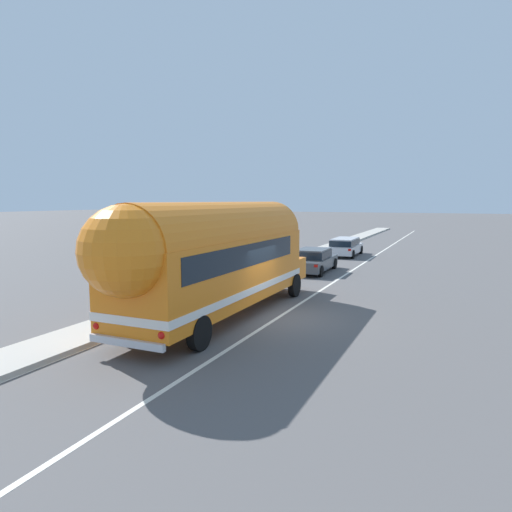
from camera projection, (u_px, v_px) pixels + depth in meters
The scene contains 6 objects.
ground_plane at pixel (278, 318), 16.40m from camera, with size 300.00×300.00×0.00m, color #565454.
lane_markings at pixel (323, 269), 27.97m from camera, with size 3.84×80.00×0.01m.
sidewalk_slab at pixel (267, 270), 27.33m from camera, with size 1.84×90.00×0.15m, color #ADA89E.
painted_bus at pixel (215, 255), 15.77m from camera, with size 2.63×12.48×4.12m.
car_lead at pixel (313, 259), 26.90m from camera, with size 2.05×4.81×1.37m.
car_second at pixel (345, 246), 34.67m from camera, with size 1.95×4.85×1.37m.
Camera 1 is at (5.82, -14.94, 4.17)m, focal length 32.18 mm.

